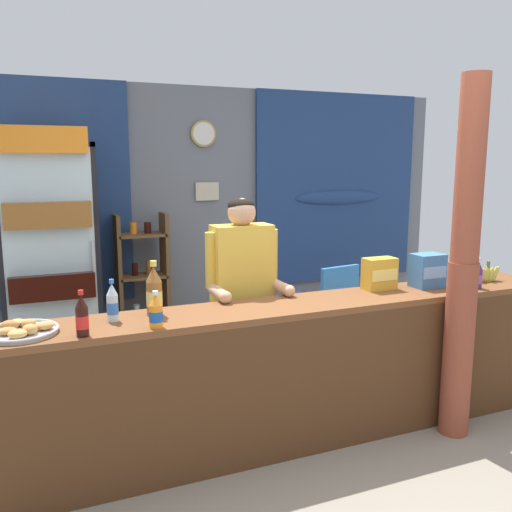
{
  "coord_description": "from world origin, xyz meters",
  "views": [
    {
      "loc": [
        -1.53,
        -2.57,
        1.79
      ],
      "look_at": [
        -0.08,
        0.9,
        1.13
      ],
      "focal_mm": 38.19,
      "sensor_mm": 36.0,
      "label": 1
    }
  ],
  "objects_px": {
    "stall_counter": "(311,362)",
    "bottle_shelf_rack": "(142,280)",
    "shopkeeper": "(242,282)",
    "soda_bottle_orange_soda": "(156,312)",
    "soda_bottle_iced_tea": "(154,292)",
    "soda_bottle_cola": "(82,317)",
    "pastry_tray": "(21,330)",
    "banana_bunch": "(487,274)",
    "snack_box_choco_powder": "(379,274)",
    "snack_box_biscuit": "(427,270)",
    "drink_fridge": "(49,242)",
    "timber_post": "(463,270)",
    "plastic_lawn_chair": "(330,303)",
    "soda_bottle_grape_soda": "(477,275)",
    "soda_bottle_water": "(112,303)"
  },
  "relations": [
    {
      "from": "soda_bottle_grape_soda",
      "to": "pastry_tray",
      "type": "relative_size",
      "value": 0.57
    },
    {
      "from": "timber_post",
      "to": "bottle_shelf_rack",
      "type": "xyz_separation_m",
      "value": [
        -1.59,
        2.42,
        -0.43
      ]
    },
    {
      "from": "plastic_lawn_chair",
      "to": "pastry_tray",
      "type": "relative_size",
      "value": 2.27
    },
    {
      "from": "soda_bottle_water",
      "to": "drink_fridge",
      "type": "bearing_deg",
      "value": 98.49
    },
    {
      "from": "stall_counter",
      "to": "soda_bottle_iced_tea",
      "type": "xyz_separation_m",
      "value": [
        -0.93,
        0.18,
        0.49
      ]
    },
    {
      "from": "drink_fridge",
      "to": "snack_box_choco_powder",
      "type": "relative_size",
      "value": 9.13
    },
    {
      "from": "bottle_shelf_rack",
      "to": "pastry_tray",
      "type": "height_order",
      "value": "bottle_shelf_rack"
    },
    {
      "from": "bottle_shelf_rack",
      "to": "soda_bottle_grape_soda",
      "type": "relative_size",
      "value": 6.07
    },
    {
      "from": "drink_fridge",
      "to": "soda_bottle_iced_tea",
      "type": "xyz_separation_m",
      "value": [
        0.5,
        -1.72,
        -0.08
      ]
    },
    {
      "from": "soda_bottle_orange_soda",
      "to": "soda_bottle_water",
      "type": "height_order",
      "value": "soda_bottle_water"
    },
    {
      "from": "soda_bottle_orange_soda",
      "to": "pastry_tray",
      "type": "distance_m",
      "value": 0.68
    },
    {
      "from": "soda_bottle_iced_tea",
      "to": "soda_bottle_cola",
      "type": "height_order",
      "value": "soda_bottle_iced_tea"
    },
    {
      "from": "banana_bunch",
      "to": "shopkeeper",
      "type": "bearing_deg",
      "value": 166.55
    },
    {
      "from": "shopkeeper",
      "to": "soda_bottle_cola",
      "type": "relative_size",
      "value": 6.46
    },
    {
      "from": "drink_fridge",
      "to": "pastry_tray",
      "type": "bearing_deg",
      "value": -96.54
    },
    {
      "from": "banana_bunch",
      "to": "snack_box_biscuit",
      "type": "bearing_deg",
      "value": 175.97
    },
    {
      "from": "snack_box_choco_powder",
      "to": "stall_counter",
      "type": "bearing_deg",
      "value": -161.01
    },
    {
      "from": "drink_fridge",
      "to": "plastic_lawn_chair",
      "type": "relative_size",
      "value": 2.39
    },
    {
      "from": "stall_counter",
      "to": "soda_bottle_cola",
      "type": "relative_size",
      "value": 15.84
    },
    {
      "from": "pastry_tray",
      "to": "banana_bunch",
      "type": "relative_size",
      "value": 1.37
    },
    {
      "from": "soda_bottle_orange_soda",
      "to": "snack_box_choco_powder",
      "type": "distance_m",
      "value": 1.65
    },
    {
      "from": "timber_post",
      "to": "plastic_lawn_chair",
      "type": "relative_size",
      "value": 2.7
    },
    {
      "from": "plastic_lawn_chair",
      "to": "soda_bottle_orange_soda",
      "type": "bearing_deg",
      "value": -142.86
    },
    {
      "from": "drink_fridge",
      "to": "soda_bottle_water",
      "type": "bearing_deg",
      "value": -81.51
    },
    {
      "from": "snack_box_choco_powder",
      "to": "pastry_tray",
      "type": "xyz_separation_m",
      "value": [
        -2.29,
        -0.14,
        -0.09
      ]
    },
    {
      "from": "timber_post",
      "to": "snack_box_biscuit",
      "type": "relative_size",
      "value": 9.84
    },
    {
      "from": "timber_post",
      "to": "bottle_shelf_rack",
      "type": "relative_size",
      "value": 1.77
    },
    {
      "from": "soda_bottle_orange_soda",
      "to": "soda_bottle_cola",
      "type": "xyz_separation_m",
      "value": [
        -0.38,
        0.0,
        0.02
      ]
    },
    {
      "from": "soda_bottle_iced_tea",
      "to": "soda_bottle_cola",
      "type": "bearing_deg",
      "value": -150.15
    },
    {
      "from": "bottle_shelf_rack",
      "to": "snack_box_choco_powder",
      "type": "distance_m",
      "value": 2.37
    },
    {
      "from": "soda_bottle_water",
      "to": "snack_box_choco_powder",
      "type": "xyz_separation_m",
      "value": [
        1.82,
        0.07,
        0.01
      ]
    },
    {
      "from": "stall_counter",
      "to": "soda_bottle_grape_soda",
      "type": "height_order",
      "value": "soda_bottle_grape_soda"
    },
    {
      "from": "stall_counter",
      "to": "soda_bottle_water",
      "type": "bearing_deg",
      "value": 172.5
    },
    {
      "from": "soda_bottle_water",
      "to": "bottle_shelf_rack",
      "type": "bearing_deg",
      "value": 74.93
    },
    {
      "from": "banana_bunch",
      "to": "soda_bottle_water",
      "type": "bearing_deg",
      "value": 179.16
    },
    {
      "from": "soda_bottle_water",
      "to": "snack_box_choco_powder",
      "type": "distance_m",
      "value": 1.82
    },
    {
      "from": "stall_counter",
      "to": "snack_box_choco_powder",
      "type": "bearing_deg",
      "value": 18.99
    },
    {
      "from": "plastic_lawn_chair",
      "to": "shopkeeper",
      "type": "height_order",
      "value": "shopkeeper"
    },
    {
      "from": "snack_box_biscuit",
      "to": "bottle_shelf_rack",
      "type": "bearing_deg",
      "value": 128.22
    },
    {
      "from": "drink_fridge",
      "to": "banana_bunch",
      "type": "height_order",
      "value": "drink_fridge"
    },
    {
      "from": "stall_counter",
      "to": "bottle_shelf_rack",
      "type": "height_order",
      "value": "bottle_shelf_rack"
    },
    {
      "from": "plastic_lawn_chair",
      "to": "soda_bottle_water",
      "type": "xyz_separation_m",
      "value": [
        -2.13,
        -1.25,
        0.52
      ]
    },
    {
      "from": "stall_counter",
      "to": "bottle_shelf_rack",
      "type": "distance_m",
      "value": 2.29
    },
    {
      "from": "shopkeeper",
      "to": "soda_bottle_orange_soda",
      "type": "distance_m",
      "value": 0.94
    },
    {
      "from": "stall_counter",
      "to": "shopkeeper",
      "type": "height_order",
      "value": "shopkeeper"
    },
    {
      "from": "bottle_shelf_rack",
      "to": "timber_post",
      "type": "bearing_deg",
      "value": -56.82
    },
    {
      "from": "timber_post",
      "to": "soda_bottle_cola",
      "type": "height_order",
      "value": "timber_post"
    },
    {
      "from": "bottle_shelf_rack",
      "to": "soda_bottle_orange_soda",
      "type": "relative_size",
      "value": 6.5
    },
    {
      "from": "bottle_shelf_rack",
      "to": "soda_bottle_orange_soda",
      "type": "distance_m",
      "value": 2.32
    },
    {
      "from": "soda_bottle_water",
      "to": "soda_bottle_orange_soda",
      "type": "bearing_deg",
      "value": -47.83
    }
  ]
}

